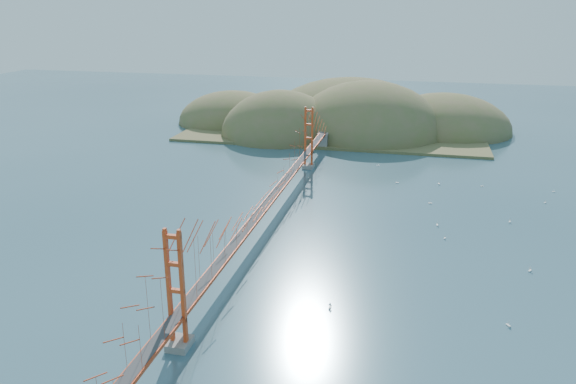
# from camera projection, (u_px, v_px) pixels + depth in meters

# --- Properties ---
(ground) EXTENTS (320.00, 320.00, 0.00)m
(ground) POSITION_uv_depth(u_px,v_px,m) (267.00, 226.00, 79.05)
(ground) COLOR #335566
(ground) RESTS_ON ground
(bridge) EXTENTS (2.20, 94.40, 12.00)m
(bridge) POSITION_uv_depth(u_px,v_px,m) (266.00, 178.00, 76.96)
(bridge) COLOR gray
(bridge) RESTS_ON ground
(far_headlands) EXTENTS (84.00, 58.00, 25.00)m
(far_headlands) POSITION_uv_depth(u_px,v_px,m) (347.00, 127.00, 141.70)
(far_headlands) COLOR brown
(far_headlands) RESTS_ON ground
(sailboat_14) EXTENTS (0.66, 0.66, 0.72)m
(sailboat_14) POSITION_uv_depth(u_px,v_px,m) (530.00, 270.00, 65.79)
(sailboat_14) COLOR white
(sailboat_14) RESTS_ON ground
(sailboat_9) EXTENTS (0.54, 0.54, 0.56)m
(sailboat_9) POSITION_uv_depth(u_px,v_px,m) (545.00, 202.00, 88.07)
(sailboat_9) COLOR white
(sailboat_9) RESTS_ON ground
(sailboat_6) EXTENTS (0.62, 0.62, 0.66)m
(sailboat_6) POSITION_uv_depth(u_px,v_px,m) (508.00, 325.00, 54.69)
(sailboat_6) COLOR white
(sailboat_6) RESTS_ON ground
(sailboat_4) EXTENTS (0.47, 0.50, 0.56)m
(sailboat_4) POSITION_uv_depth(u_px,v_px,m) (445.00, 238.00, 74.83)
(sailboat_4) COLOR white
(sailboat_4) RESTS_ON ground
(sailboat_12) EXTENTS (0.48, 0.40, 0.57)m
(sailboat_12) POSITION_uv_depth(u_px,v_px,m) (378.00, 165.00, 108.12)
(sailboat_12) COLOR white
(sailboat_12) RESTS_ON ground
(sailboat_0) EXTENTS (0.46, 0.57, 0.68)m
(sailboat_0) POSITION_uv_depth(u_px,v_px,m) (437.00, 224.00, 79.24)
(sailboat_0) COLOR white
(sailboat_0) RESTS_ON ground
(sailboat_7) EXTENTS (0.60, 0.50, 0.69)m
(sailboat_7) POSITION_uv_depth(u_px,v_px,m) (430.00, 203.00, 87.78)
(sailboat_7) COLOR white
(sailboat_7) RESTS_ON ground
(sailboat_10) EXTENTS (0.52, 0.63, 0.74)m
(sailboat_10) POSITION_uv_depth(u_px,v_px,m) (330.00, 307.00, 57.87)
(sailboat_10) COLOR white
(sailboat_10) RESTS_ON ground
(sailboat_15) EXTENTS (0.60, 0.64, 0.73)m
(sailboat_15) POSITION_uv_depth(u_px,v_px,m) (439.00, 183.00, 97.14)
(sailboat_15) COLOR white
(sailboat_15) RESTS_ON ground
(sailboat_5) EXTENTS (0.52, 0.58, 0.65)m
(sailboat_5) POSITION_uv_depth(u_px,v_px,m) (510.00, 221.00, 80.38)
(sailboat_5) COLOR white
(sailboat_5) RESTS_ON ground
(sailboat_8) EXTENTS (0.52, 0.45, 0.59)m
(sailboat_8) POSITION_uv_depth(u_px,v_px,m) (482.00, 186.00, 95.92)
(sailboat_8) COLOR white
(sailboat_8) RESTS_ON ground
(sailboat_3) EXTENTS (0.60, 0.49, 0.70)m
(sailboat_3) POSITION_uv_depth(u_px,v_px,m) (397.00, 182.00, 97.80)
(sailboat_3) COLOR white
(sailboat_3) RESTS_ON ground
(sailboat_extra_0) EXTENTS (0.49, 0.42, 0.56)m
(sailboat_extra_0) POSITION_uv_depth(u_px,v_px,m) (554.00, 191.00, 93.14)
(sailboat_extra_0) COLOR white
(sailboat_extra_0) RESTS_ON ground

